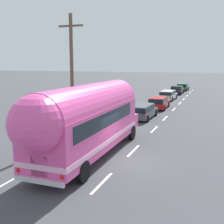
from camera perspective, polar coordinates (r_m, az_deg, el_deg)
ground_plane at (r=15.63m, az=2.37°, el=-9.81°), size 300.00×300.00×0.00m
lane_markings at (r=28.42m, az=5.15°, el=-0.84°), size 4.11×80.00×0.01m
utility_pole at (r=19.65m, az=-8.11°, el=7.32°), size 1.80×0.24×8.50m
painted_bus at (r=15.34m, az=-5.17°, el=-1.30°), size 2.61×12.18×4.12m
car_lead at (r=27.04m, az=6.18°, el=0.30°), size 2.00×4.74×1.37m
car_second at (r=33.27m, az=9.44°, el=2.02°), size 1.99×4.73×1.37m
car_third at (r=41.48m, az=11.25°, el=3.50°), size 2.08×4.71×1.37m
car_fourth at (r=49.96m, az=12.99°, el=4.43°), size 2.05×4.83×1.37m
car_fifth at (r=56.44m, az=14.10°, el=5.02°), size 2.06×4.30×1.37m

